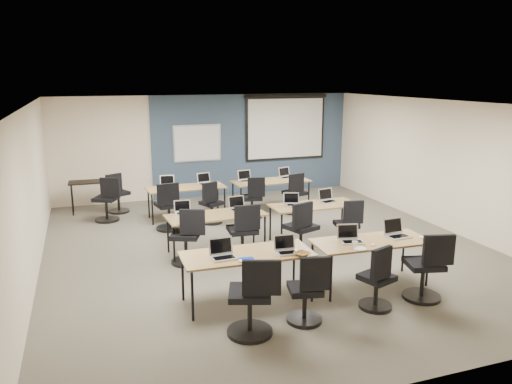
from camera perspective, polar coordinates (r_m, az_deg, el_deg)
name	(u,v)px	position (r m, az deg, el deg)	size (l,w,h in m)	color
floor	(267,248)	(9.51, 1.25, -6.42)	(8.00, 9.00, 0.02)	#6B6354
ceiling	(268,104)	(8.97, 1.34, 10.05)	(8.00, 9.00, 0.02)	white
wall_back	(208,146)	(13.39, -5.53, 5.23)	(8.00, 0.04, 2.70)	beige
wall_front	(425,263)	(5.33, 18.74, -7.73)	(8.00, 0.04, 2.70)	beige
wall_left	(30,195)	(8.62, -24.45, -0.34)	(0.04, 9.00, 2.70)	beige
wall_right	(446,166)	(11.18, 20.89, 2.84)	(0.04, 9.00, 2.70)	beige
blue_accent_panel	(253,144)	(13.71, -0.40, 5.47)	(5.50, 0.04, 2.70)	#3D5977
whiteboard	(197,143)	(13.24, -6.73, 5.54)	(1.28, 0.03, 0.98)	silver
projector_screen	(286,124)	(13.93, 3.42, 7.79)	(2.40, 0.10, 1.82)	black
training_table_front_left	(247,256)	(7.14, -1.01, -7.33)	(1.87, 0.78, 0.73)	brown
training_table_front_right	(371,243)	(7.86, 12.99, -5.75)	(1.79, 0.74, 0.73)	#A76B3E
training_table_mid_left	(216,217)	(9.09, -4.60, -2.85)	(1.79, 0.75, 0.73)	#AA7931
training_table_mid_right	(314,207)	(9.82, 6.63, -1.70)	(1.72, 0.72, 0.73)	#A66C3A
training_table_back_left	(186,189)	(11.40, -7.98, 0.36)	(1.75, 0.73, 0.73)	brown
training_table_back_right	(271,182)	(11.98, 1.71, 1.11)	(1.84, 0.77, 0.73)	#A35D30
laptop_0	(223,253)	(6.97, -3.84, -6.96)	(0.34, 0.29, 0.26)	#BABAC6
mouse_0	(241,261)	(6.82, -1.76, -7.87)	(0.06, 0.10, 0.03)	white
task_chair_0	(252,303)	(6.33, -0.41, -12.57)	(0.60, 0.58, 1.05)	black
laptop_1	(287,248)	(7.15, 3.51, -6.44)	(0.31, 0.27, 0.24)	#B6B6C1
mouse_1	(306,251)	(7.22, 5.74, -6.69)	(0.06, 0.10, 0.04)	white
task_chair_1	(307,295)	(6.68, 5.89, -11.64)	(0.48, 0.48, 0.96)	black
laptop_2	(350,238)	(7.72, 10.73, -5.14)	(0.33, 0.28, 0.25)	silver
mouse_2	(373,245)	(7.63, 13.24, -5.89)	(0.06, 0.09, 0.03)	white
task_chair_2	(377,283)	(7.21, 13.71, -10.08)	(0.48, 0.47, 0.95)	black
laptop_3	(396,232)	(8.14, 15.73, -4.43)	(0.36, 0.30, 0.27)	#A9A9B5
mouse_3	(422,237)	(8.19, 18.41, -4.91)	(0.06, 0.10, 0.03)	white
task_chair_3	(426,272)	(7.68, 18.90, -8.63)	(0.56, 0.56, 1.03)	black
laptop_4	(183,210)	(9.20, -8.32, -2.08)	(0.30, 0.26, 0.23)	#ACACAC
mouse_4	(201,214)	(9.10, -6.29, -2.50)	(0.06, 0.09, 0.03)	white
task_chair_4	(188,241)	(8.69, -7.83, -5.55)	(0.56, 0.53, 1.01)	black
laptop_5	(238,206)	(9.38, -2.10, -1.65)	(0.32, 0.27, 0.24)	silver
mouse_5	(251,210)	(9.30, -0.62, -2.08)	(0.06, 0.09, 0.03)	white
task_chair_5	(244,236)	(8.81, -1.43, -5.08)	(0.56, 0.56, 1.03)	black
laptop_6	(293,202)	(9.71, 4.23, -1.17)	(0.31, 0.26, 0.23)	#B3B3C2
mouse_6	(302,205)	(9.71, 5.32, -1.48)	(0.06, 0.09, 0.03)	white
task_chair_6	(301,233)	(9.02, 5.19, -4.71)	(0.57, 0.55, 1.03)	black
laptop_7	(327,199)	(10.05, 8.16, -0.75)	(0.33, 0.28, 0.25)	#B5B5C2
mouse_7	(344,202)	(10.01, 10.00, -1.18)	(0.06, 0.09, 0.03)	white
task_chair_7	(348,228)	(9.56, 10.47, -4.07)	(0.46, 0.46, 0.95)	black
laptop_8	(168,184)	(11.49, -10.04, 0.94)	(0.32, 0.28, 0.25)	#AAAAAF
mouse_8	(178,187)	(11.36, -8.93, 0.57)	(0.06, 0.09, 0.03)	white
task_chair_8	(169,210)	(10.63, -9.93, -2.05)	(0.57, 0.57, 1.04)	black
laptop_9	(205,181)	(11.65, -5.91, 1.24)	(0.33, 0.28, 0.25)	#B8B8BC
mouse_9	(219,184)	(11.55, -4.24, 0.92)	(0.06, 0.09, 0.03)	white
task_chair_9	(211,206)	(10.98, -5.14, -1.64)	(0.50, 0.47, 0.96)	black
laptop_10	(245,178)	(11.90, -1.22, 1.56)	(0.33, 0.28, 0.25)	silver
mouse_10	(259,181)	(11.84, 0.40, 1.25)	(0.06, 0.09, 0.03)	white
task_chair_10	(253,201)	(11.37, -0.33, -1.03)	(0.48, 0.48, 0.97)	black
laptop_11	(285,175)	(12.32, 3.39, 1.94)	(0.33, 0.28, 0.25)	#BABAC0
mouse_11	(294,179)	(12.10, 4.33, 1.47)	(0.06, 0.09, 0.03)	white
task_chair_11	(295,197)	(11.77, 4.48, -0.54)	(0.51, 0.51, 0.99)	black
blue_mousepad	(246,260)	(6.88, -1.12, -7.73)	(0.22, 0.18, 0.01)	navy
snack_bowl	(302,254)	(7.04, 5.29, -7.09)	(0.21, 0.21, 0.05)	brown
snack_plate	(360,249)	(7.45, 11.80, -6.35)	(0.19, 0.19, 0.01)	white
coffee_cup	(355,244)	(7.49, 11.23, -5.87)	(0.07, 0.07, 0.07)	silver
utility_table	(88,185)	(12.45, -18.61, 0.72)	(0.89, 0.49, 0.75)	black
spare_chair_a	(117,197)	(12.23, -15.56, -0.50)	(0.53, 0.49, 0.97)	black
spare_chair_b	(107,203)	(11.58, -16.63, -1.21)	(0.58, 0.54, 1.02)	black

